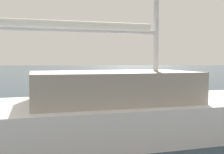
# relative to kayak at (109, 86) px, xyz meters

# --- Properties ---
(ground_plane) EXTENTS (160.00, 160.00, 0.00)m
(ground_plane) POSITION_rel_kayak_xyz_m (-0.68, 0.15, -0.13)
(ground_plane) COLOR #233847
(kayak) EXTENTS (4.06, 2.73, 0.27)m
(kayak) POSITION_rel_kayak_xyz_m (0.00, 0.00, 0.00)
(kayak) COLOR #EAB214
(kayak) RESTS_ON ground
(kayaker) EXTENTS (1.31, 2.17, 0.79)m
(kayaker) POSITION_rel_kayak_xyz_m (0.05, -0.03, 0.47)
(kayaker) COLOR red
(kayaker) RESTS_ON kayak
(sailboat_white_sloop) EXTENTS (9.11, 4.33, 12.23)m
(sailboat_white_sloop) POSITION_rel_kayak_xyz_m (0.16, 10.96, 0.48)
(sailboat_white_sloop) COLOR white
(sailboat_white_sloop) RESTS_ON ground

